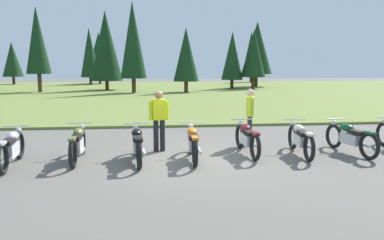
{
  "coord_description": "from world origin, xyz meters",
  "views": [
    {
      "loc": [
        -1.0,
        -8.87,
        2.28
      ],
      "look_at": [
        0.0,
        0.6,
        0.9
      ],
      "focal_mm": 33.57,
      "sensor_mm": 36.0,
      "label": 1
    }
  ],
  "objects_px": {
    "motorcycle_olive": "(78,143)",
    "rider_checking_bike": "(250,113)",
    "motorcycle_silver": "(12,148)",
    "motorcycle_british_green": "(350,137)",
    "rider_with_back_turned": "(159,117)",
    "motorcycle_cream": "(300,139)",
    "motorcycle_maroon": "(247,138)",
    "motorcycle_orange": "(193,142)",
    "motorcycle_black": "(137,144)"
  },
  "relations": [
    {
      "from": "motorcycle_black",
      "to": "motorcycle_maroon",
      "type": "height_order",
      "value": "same"
    },
    {
      "from": "motorcycle_olive",
      "to": "rider_with_back_turned",
      "type": "distance_m",
      "value": 2.24
    },
    {
      "from": "motorcycle_cream",
      "to": "motorcycle_british_green",
      "type": "height_order",
      "value": "same"
    },
    {
      "from": "motorcycle_british_green",
      "to": "motorcycle_orange",
      "type": "bearing_deg",
      "value": -177.21
    },
    {
      "from": "motorcycle_cream",
      "to": "motorcycle_british_green",
      "type": "bearing_deg",
      "value": 0.99
    },
    {
      "from": "motorcycle_silver",
      "to": "motorcycle_cream",
      "type": "distance_m",
      "value": 7.16
    },
    {
      "from": "motorcycle_silver",
      "to": "rider_with_back_turned",
      "type": "distance_m",
      "value": 3.68
    },
    {
      "from": "motorcycle_black",
      "to": "rider_with_back_turned",
      "type": "distance_m",
      "value": 1.3
    },
    {
      "from": "motorcycle_orange",
      "to": "motorcycle_british_green",
      "type": "relative_size",
      "value": 1.01
    },
    {
      "from": "motorcycle_orange",
      "to": "rider_checking_bike",
      "type": "relative_size",
      "value": 1.26
    },
    {
      "from": "motorcycle_orange",
      "to": "rider_with_back_turned",
      "type": "height_order",
      "value": "rider_with_back_turned"
    },
    {
      "from": "motorcycle_british_green",
      "to": "rider_with_back_turned",
      "type": "xyz_separation_m",
      "value": [
        -5.09,
        0.81,
        0.51
      ]
    },
    {
      "from": "motorcycle_black",
      "to": "rider_checking_bike",
      "type": "relative_size",
      "value": 1.26
    },
    {
      "from": "motorcycle_maroon",
      "to": "rider_checking_bike",
      "type": "xyz_separation_m",
      "value": [
        0.38,
        1.14,
        0.51
      ]
    },
    {
      "from": "motorcycle_olive",
      "to": "motorcycle_orange",
      "type": "relative_size",
      "value": 1.0
    },
    {
      "from": "motorcycle_olive",
      "to": "rider_with_back_turned",
      "type": "bearing_deg",
      "value": 21.94
    },
    {
      "from": "motorcycle_maroon",
      "to": "rider_checking_bike",
      "type": "bearing_deg",
      "value": 71.73
    },
    {
      "from": "motorcycle_black",
      "to": "motorcycle_british_green",
      "type": "height_order",
      "value": "same"
    },
    {
      "from": "motorcycle_silver",
      "to": "rider_with_back_turned",
      "type": "bearing_deg",
      "value": 18.55
    },
    {
      "from": "motorcycle_british_green",
      "to": "motorcycle_olive",
      "type": "bearing_deg",
      "value": -179.94
    },
    {
      "from": "motorcycle_orange",
      "to": "rider_with_back_turned",
      "type": "bearing_deg",
      "value": 129.0
    },
    {
      "from": "motorcycle_olive",
      "to": "rider_checking_bike",
      "type": "distance_m",
      "value": 4.93
    },
    {
      "from": "motorcycle_silver",
      "to": "motorcycle_black",
      "type": "xyz_separation_m",
      "value": [
        2.91,
        0.1,
        0.0
      ]
    },
    {
      "from": "motorcycle_black",
      "to": "motorcycle_cream",
      "type": "xyz_separation_m",
      "value": [
        4.25,
        0.23,
        0.0
      ]
    },
    {
      "from": "motorcycle_olive",
      "to": "rider_checking_bike",
      "type": "relative_size",
      "value": 1.26
    },
    {
      "from": "motorcycle_orange",
      "to": "motorcycle_british_green",
      "type": "bearing_deg",
      "value": 2.79
    },
    {
      "from": "motorcycle_silver",
      "to": "motorcycle_maroon",
      "type": "distance_m",
      "value": 5.8
    },
    {
      "from": "motorcycle_maroon",
      "to": "motorcycle_cream",
      "type": "bearing_deg",
      "value": -9.66
    },
    {
      "from": "motorcycle_olive",
      "to": "motorcycle_silver",
      "type": "bearing_deg",
      "value": -166.43
    },
    {
      "from": "motorcycle_orange",
      "to": "motorcycle_maroon",
      "type": "relative_size",
      "value": 1.0
    },
    {
      "from": "motorcycle_silver",
      "to": "motorcycle_orange",
      "type": "xyz_separation_m",
      "value": [
        4.28,
        0.15,
        0.0
      ]
    },
    {
      "from": "motorcycle_maroon",
      "to": "motorcycle_cream",
      "type": "height_order",
      "value": "same"
    },
    {
      "from": "motorcycle_black",
      "to": "motorcycle_british_green",
      "type": "xyz_separation_m",
      "value": [
        5.65,
        0.26,
        0.0
      ]
    },
    {
      "from": "motorcycle_olive",
      "to": "rider_checking_bike",
      "type": "xyz_separation_m",
      "value": [
        4.71,
        1.35,
        0.51
      ]
    },
    {
      "from": "motorcycle_cream",
      "to": "rider_with_back_turned",
      "type": "relative_size",
      "value": 1.26
    },
    {
      "from": "motorcycle_maroon",
      "to": "motorcycle_cream",
      "type": "xyz_separation_m",
      "value": [
        1.38,
        -0.23,
        0.0
      ]
    },
    {
      "from": "rider_with_back_turned",
      "to": "motorcycle_black",
      "type": "bearing_deg",
      "value": -117.43
    },
    {
      "from": "motorcycle_cream",
      "to": "motorcycle_british_green",
      "type": "relative_size",
      "value": 1.0
    },
    {
      "from": "motorcycle_cream",
      "to": "rider_checking_bike",
      "type": "xyz_separation_m",
      "value": [
        -1.0,
        1.37,
        0.51
      ]
    },
    {
      "from": "rider_checking_bike",
      "to": "motorcycle_orange",
      "type": "bearing_deg",
      "value": -140.29
    },
    {
      "from": "motorcycle_british_green",
      "to": "rider_checking_bike",
      "type": "height_order",
      "value": "rider_checking_bike"
    },
    {
      "from": "motorcycle_olive",
      "to": "motorcycle_black",
      "type": "height_order",
      "value": "same"
    },
    {
      "from": "motorcycle_silver",
      "to": "motorcycle_olive",
      "type": "relative_size",
      "value": 1.0
    },
    {
      "from": "motorcycle_maroon",
      "to": "motorcycle_cream",
      "type": "distance_m",
      "value": 1.4
    },
    {
      "from": "motorcycle_olive",
      "to": "motorcycle_black",
      "type": "distance_m",
      "value": 1.49
    },
    {
      "from": "rider_with_back_turned",
      "to": "motorcycle_cream",
      "type": "bearing_deg",
      "value": -12.66
    },
    {
      "from": "motorcycle_black",
      "to": "motorcycle_british_green",
      "type": "distance_m",
      "value": 5.65
    },
    {
      "from": "motorcycle_maroon",
      "to": "motorcycle_british_green",
      "type": "distance_m",
      "value": 2.78
    },
    {
      "from": "motorcycle_olive",
      "to": "motorcycle_black",
      "type": "bearing_deg",
      "value": -9.6
    },
    {
      "from": "motorcycle_british_green",
      "to": "rider_checking_bike",
      "type": "xyz_separation_m",
      "value": [
        -2.4,
        1.35,
        0.51
      ]
    }
  ]
}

